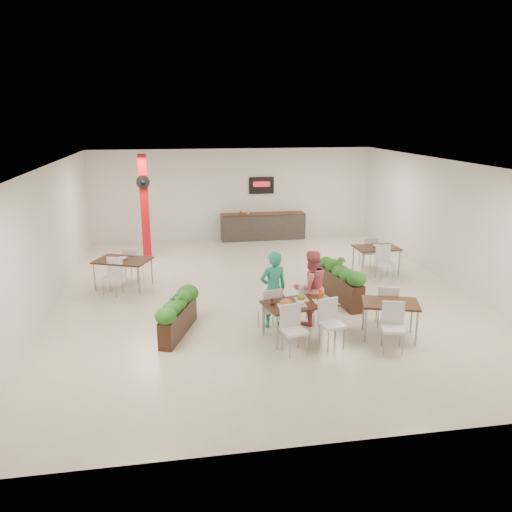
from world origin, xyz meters
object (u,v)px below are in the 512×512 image
(red_column, at_px, (145,206))
(diner_woman, at_px, (310,288))
(planter_right, at_px, (340,280))
(side_table_b, at_px, (376,251))
(service_counter, at_px, (263,226))
(side_table_a, at_px, (123,264))
(diner_man, at_px, (273,289))
(side_table_c, at_px, (390,309))
(planter_left, at_px, (178,312))
(main_table, at_px, (299,308))

(red_column, xyz_separation_m, diner_woman, (3.64, -5.79, -0.83))
(planter_right, relative_size, side_table_b, 1.24)
(red_column, distance_m, service_counter, 4.56)
(side_table_a, relative_size, side_table_b, 1.02)
(diner_man, xyz_separation_m, side_table_c, (2.18, -0.94, -0.20))
(planter_right, bearing_deg, side_table_b, 48.25)
(planter_left, bearing_deg, side_table_a, 113.08)
(planter_left, distance_m, side_table_b, 6.47)
(diner_woman, bearing_deg, diner_man, -12.39)
(service_counter, xyz_separation_m, planter_right, (0.73, -6.39, 0.01))
(main_table, relative_size, diner_woman, 1.14)
(diner_man, distance_m, planter_left, 2.01)
(planter_left, bearing_deg, service_counter, 67.91)
(planter_left, distance_m, side_table_a, 3.43)
(diner_man, distance_m, side_table_c, 2.38)
(service_counter, bearing_deg, diner_woman, -92.71)
(service_counter, relative_size, planter_right, 1.48)
(planter_right, bearing_deg, planter_left, -160.84)
(service_counter, relative_size, main_table, 1.63)
(diner_man, relative_size, planter_right, 0.81)
(planter_right, xyz_separation_m, side_table_a, (-5.21, 1.81, 0.13))
(diner_man, bearing_deg, planter_left, -9.83)
(planter_left, bearing_deg, main_table, -13.49)
(diner_woman, bearing_deg, side_table_c, 133.16)
(main_table, relative_size, side_table_b, 1.13)
(main_table, distance_m, side_table_b, 5.00)
(diner_man, relative_size, side_table_b, 1.01)
(main_table, xyz_separation_m, diner_woman, (0.41, 0.66, 0.17))
(service_counter, bearing_deg, diner_man, -98.64)
(service_counter, distance_m, side_table_b, 5.10)
(side_table_c, bearing_deg, diner_woman, 163.07)
(red_column, relative_size, side_table_c, 1.91)
(service_counter, xyz_separation_m, main_table, (-0.77, -8.31, 0.14))
(side_table_b, height_order, side_table_c, same)
(planter_left, distance_m, planter_right, 4.09)
(side_table_b, bearing_deg, main_table, -131.02)
(diner_man, height_order, planter_right, diner_man)
(main_table, xyz_separation_m, side_table_c, (1.78, -0.29, -0.02))
(diner_man, bearing_deg, service_counter, -111.02)
(side_table_b, bearing_deg, diner_woman, -132.49)
(service_counter, bearing_deg, planter_right, -83.53)
(red_column, xyz_separation_m, main_table, (3.23, -6.44, -1.01))
(planter_right, distance_m, side_table_a, 5.51)
(service_counter, height_order, planter_left, service_counter)
(planter_left, relative_size, side_table_b, 1.02)
(side_table_b, bearing_deg, diner_man, -139.67)
(red_column, xyz_separation_m, planter_left, (0.86, -5.87, -1.15))
(red_column, relative_size, service_counter, 1.07)
(red_column, xyz_separation_m, diner_man, (2.84, -5.79, -0.82))
(side_table_c, bearing_deg, red_column, 144.21)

